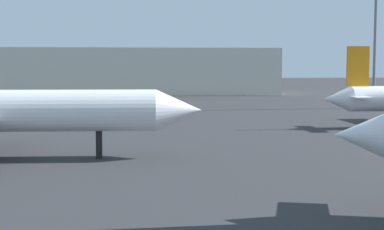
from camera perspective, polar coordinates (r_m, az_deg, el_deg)
light_mast_right at (r=104.45m, az=17.54°, el=7.44°), size 2.40×0.50×22.25m
terminal_building at (r=150.26m, az=-9.58°, el=4.25°), size 91.18×25.26×11.45m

